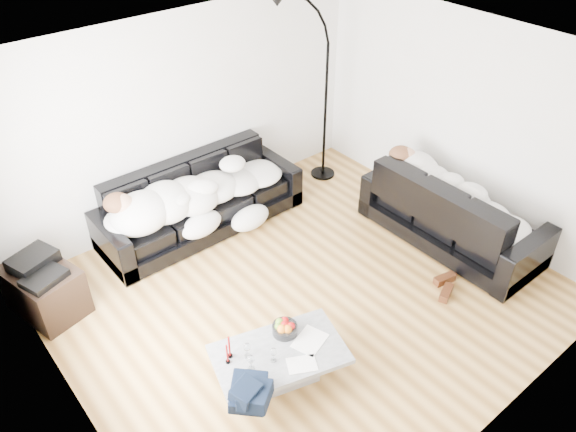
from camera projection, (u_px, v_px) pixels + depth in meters
ground at (305, 294)px, 6.22m from camera, size 5.00×5.00×0.00m
wall_back at (187, 117)px, 6.86m from camera, size 5.00×0.02×2.60m
wall_left at (55, 316)px, 4.17m from camera, size 0.02×4.50×2.60m
wall_right at (464, 123)px, 6.74m from camera, size 0.02×4.50×2.60m
ceiling at (311, 68)px, 4.69m from camera, size 5.00×5.00×0.00m
sofa_back at (200, 199)px, 6.99m from camera, size 2.60×0.90×0.85m
sofa_right at (453, 210)px, 6.75m from camera, size 0.95×2.21×0.89m
sleeper_back at (201, 186)px, 6.83m from camera, size 2.20×0.76×0.44m
sleeper_right at (456, 196)px, 6.63m from camera, size 0.80×1.89×0.46m
teal_cushion at (409, 169)px, 6.99m from camera, size 0.42×0.38×0.20m
coffee_table at (279, 365)px, 5.21m from camera, size 1.35×1.01×0.35m
fruit_bowl at (285, 327)px, 5.26m from camera, size 0.30×0.30×0.15m
wine_glass_a at (247, 350)px, 5.02m from camera, size 0.08×0.08×0.16m
wine_glass_b at (251, 362)px, 4.91m from camera, size 0.08×0.08×0.17m
wine_glass_c at (273, 355)px, 4.98m from camera, size 0.07×0.07×0.16m
candle_left at (227, 354)px, 4.95m from camera, size 0.04×0.04×0.22m
candle_right at (229, 347)px, 4.99m from camera, size 0.06×0.06×0.26m
newspaper_a at (310, 340)px, 5.21m from camera, size 0.38×0.33×0.01m
newspaper_b at (302, 364)px, 4.99m from camera, size 0.32×0.29×0.01m
navy_jacket at (249, 388)px, 4.57m from camera, size 0.49×0.46×0.19m
shoes at (446, 286)px, 6.25m from camera, size 0.49×0.40×0.10m
av_cabinet at (45, 290)px, 5.87m from camera, size 0.72×0.91×0.55m
stereo at (36, 266)px, 5.67m from camera, size 0.53×0.46×0.13m
floor_lamp at (326, 99)px, 7.56m from camera, size 0.92×0.52×2.39m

